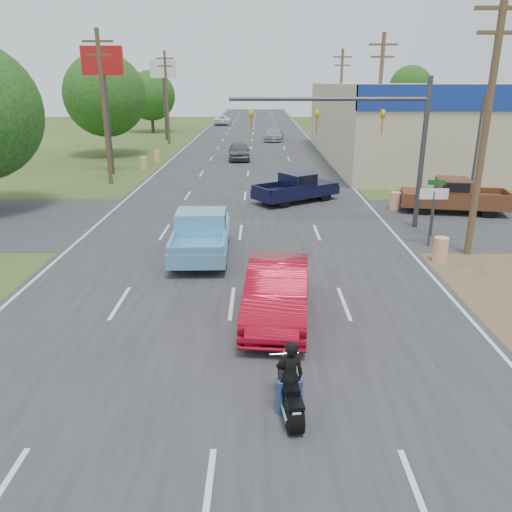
{
  "coord_description": "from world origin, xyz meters",
  "views": [
    {
      "loc": [
        0.87,
        -6.59,
        6.71
      ],
      "look_at": [
        0.77,
        8.92,
        1.3
      ],
      "focal_mm": 35.0,
      "sensor_mm": 36.0,
      "label": 1
    }
  ],
  "objects_px": {
    "motorcycle": "(290,395)",
    "brown_pickup": "(451,196)",
    "blue_pickup": "(202,233)",
    "navy_pickup": "(298,187)",
    "distant_car_white": "(223,120)",
    "distant_car_silver": "(274,134)",
    "distant_car_grey": "(239,151)",
    "red_convertible": "(277,292)",
    "rider": "(290,380)"
  },
  "relations": [
    {
      "from": "navy_pickup",
      "to": "distant_car_white",
      "type": "bearing_deg",
      "value": 154.07
    },
    {
      "from": "brown_pickup",
      "to": "rider",
      "type": "bearing_deg",
      "value": 161.61
    },
    {
      "from": "blue_pickup",
      "to": "distant_car_white",
      "type": "xyz_separation_m",
      "value": [
        -3.77,
        66.38,
        -0.18
      ]
    },
    {
      "from": "brown_pickup",
      "to": "distant_car_white",
      "type": "height_order",
      "value": "brown_pickup"
    },
    {
      "from": "rider",
      "to": "navy_pickup",
      "type": "distance_m",
      "value": 20.15
    },
    {
      "from": "blue_pickup",
      "to": "brown_pickup",
      "type": "relative_size",
      "value": 0.96
    },
    {
      "from": "distant_car_grey",
      "to": "distant_car_white",
      "type": "bearing_deg",
      "value": 92.91
    },
    {
      "from": "blue_pickup",
      "to": "distant_car_grey",
      "type": "height_order",
      "value": "blue_pickup"
    },
    {
      "from": "motorcycle",
      "to": "blue_pickup",
      "type": "xyz_separation_m",
      "value": [
        -2.99,
        10.51,
        0.46
      ]
    },
    {
      "from": "navy_pickup",
      "to": "red_convertible",
      "type": "bearing_deg",
      "value": -40.75
    },
    {
      "from": "red_convertible",
      "to": "distant_car_grey",
      "type": "xyz_separation_m",
      "value": [
        -2.36,
        32.35,
        -0.04
      ]
    },
    {
      "from": "motorcycle",
      "to": "brown_pickup",
      "type": "relative_size",
      "value": 0.36
    },
    {
      "from": "motorcycle",
      "to": "distant_car_white",
      "type": "distance_m",
      "value": 77.19
    },
    {
      "from": "motorcycle",
      "to": "distant_car_silver",
      "type": "bearing_deg",
      "value": 81.86
    },
    {
      "from": "navy_pickup",
      "to": "brown_pickup",
      "type": "distance_m",
      "value": 8.51
    },
    {
      "from": "brown_pickup",
      "to": "distant_car_silver",
      "type": "xyz_separation_m",
      "value": [
        -8.65,
        35.38,
        -0.13
      ]
    },
    {
      "from": "motorcycle",
      "to": "rider",
      "type": "bearing_deg",
      "value": 90.0
    },
    {
      "from": "distant_car_grey",
      "to": "distant_car_white",
      "type": "height_order",
      "value": "distant_car_grey"
    },
    {
      "from": "distant_car_grey",
      "to": "navy_pickup",
      "type": "bearing_deg",
      "value": -79.56
    },
    {
      "from": "distant_car_silver",
      "to": "distant_car_white",
      "type": "distance_m",
      "value": 25.14
    },
    {
      "from": "rider",
      "to": "navy_pickup",
      "type": "height_order",
      "value": "navy_pickup"
    },
    {
      "from": "rider",
      "to": "distant_car_grey",
      "type": "bearing_deg",
      "value": -93.12
    },
    {
      "from": "distant_car_grey",
      "to": "red_convertible",
      "type": "bearing_deg",
      "value": -89.05
    },
    {
      "from": "blue_pickup",
      "to": "distant_car_grey",
      "type": "bearing_deg",
      "value": 87.2
    },
    {
      "from": "navy_pickup",
      "to": "distant_car_white",
      "type": "relative_size",
      "value": 0.99
    },
    {
      "from": "motorcycle",
      "to": "brown_pickup",
      "type": "bearing_deg",
      "value": 54.1
    },
    {
      "from": "blue_pickup",
      "to": "distant_car_white",
      "type": "distance_m",
      "value": 66.48
    },
    {
      "from": "brown_pickup",
      "to": "motorcycle",
      "type": "bearing_deg",
      "value": 161.69
    },
    {
      "from": "distant_car_silver",
      "to": "red_convertible",
      "type": "bearing_deg",
      "value": -86.02
    },
    {
      "from": "motorcycle",
      "to": "navy_pickup",
      "type": "bearing_deg",
      "value": 78.45
    },
    {
      "from": "brown_pickup",
      "to": "distant_car_grey",
      "type": "xyz_separation_m",
      "value": [
        -12.23,
        19.37,
        -0.13
      ]
    },
    {
      "from": "motorcycle",
      "to": "rider",
      "type": "height_order",
      "value": "rider"
    },
    {
      "from": "red_convertible",
      "to": "rider",
      "type": "bearing_deg",
      "value": -83.78
    },
    {
      "from": "brown_pickup",
      "to": "distant_car_white",
      "type": "xyz_separation_m",
      "value": [
        -16.52,
        59.26,
        -0.18
      ]
    },
    {
      "from": "rider",
      "to": "brown_pickup",
      "type": "bearing_deg",
      "value": -125.98
    },
    {
      "from": "blue_pickup",
      "to": "brown_pickup",
      "type": "height_order",
      "value": "blue_pickup"
    },
    {
      "from": "navy_pickup",
      "to": "distant_car_silver",
      "type": "distance_m",
      "value": 32.88
    },
    {
      "from": "red_convertible",
      "to": "blue_pickup",
      "type": "bearing_deg",
      "value": 121.0
    },
    {
      "from": "red_convertible",
      "to": "distant_car_silver",
      "type": "height_order",
      "value": "red_convertible"
    },
    {
      "from": "red_convertible",
      "to": "motorcycle",
      "type": "height_order",
      "value": "red_convertible"
    },
    {
      "from": "motorcycle",
      "to": "distant_car_grey",
      "type": "distance_m",
      "value": 37.09
    },
    {
      "from": "rider",
      "to": "distant_car_grey",
      "type": "distance_m",
      "value": 37.04
    },
    {
      "from": "blue_pickup",
      "to": "distant_car_silver",
      "type": "height_order",
      "value": "blue_pickup"
    },
    {
      "from": "blue_pickup",
      "to": "navy_pickup",
      "type": "xyz_separation_m",
      "value": [
        4.61,
        9.62,
        -0.07
      ]
    },
    {
      "from": "red_convertible",
      "to": "navy_pickup",
      "type": "distance_m",
      "value": 15.58
    },
    {
      "from": "rider",
      "to": "blue_pickup",
      "type": "bearing_deg",
      "value": -81.01
    },
    {
      "from": "motorcycle",
      "to": "red_convertible",
      "type": "bearing_deg",
      "value": 84.48
    },
    {
      "from": "blue_pickup",
      "to": "distant_car_silver",
      "type": "distance_m",
      "value": 42.7
    },
    {
      "from": "blue_pickup",
      "to": "distant_car_silver",
      "type": "relative_size",
      "value": 1.03
    },
    {
      "from": "rider",
      "to": "navy_pickup",
      "type": "xyz_separation_m",
      "value": [
        1.63,
        20.09,
        0.05
      ]
    }
  ]
}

